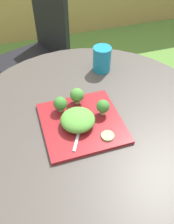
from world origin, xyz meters
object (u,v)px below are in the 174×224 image
at_px(patio_chair, 40,48).
at_px(salad_plate, 82,123).
at_px(drinking_glass, 102,60).
at_px(fork, 79,131).

bearing_deg(patio_chair, salad_plate, -88.89).
relative_size(patio_chair, drinking_glass, 7.49).
xyz_separation_m(patio_chair, fork, (-0.00, -1.03, 0.22)).
bearing_deg(drinking_glass, fork, -121.44).
bearing_deg(patio_chair, drinking_glass, -71.98).
xyz_separation_m(patio_chair, salad_plate, (0.02, -0.98, 0.21)).
bearing_deg(salad_plate, patio_chair, 91.11).
bearing_deg(drinking_glass, salad_plate, -121.88).
relative_size(patio_chair, fork, 6.23).
bearing_deg(drinking_glass, patio_chair, 108.02).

